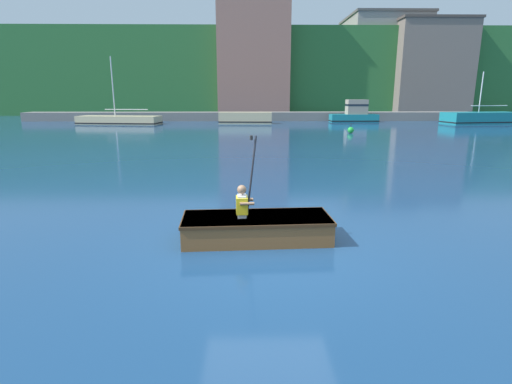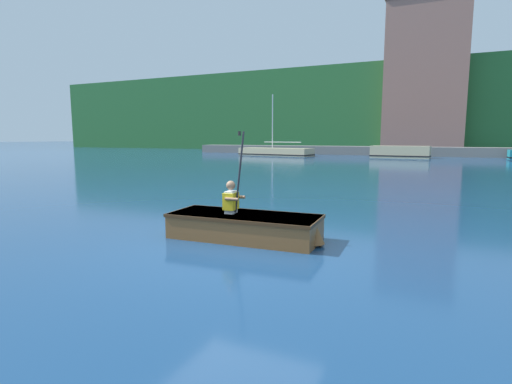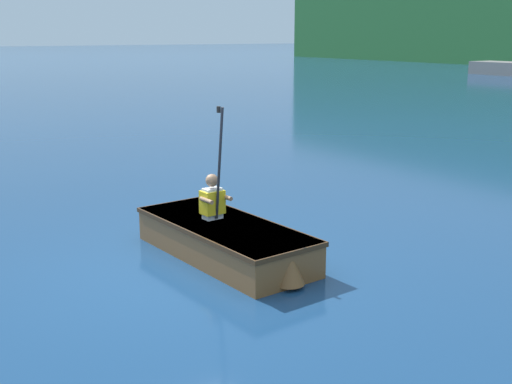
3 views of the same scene
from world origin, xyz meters
TOP-DOWN VIEW (x-y plane):
  - ground_plane at (0.00, 0.00)m, footprint 300.00×300.00m
  - rowboat_foreground at (-0.16, 0.68)m, footprint 2.92×1.25m
  - person_paddler at (-0.47, 0.66)m, footprint 0.40×0.37m

SIDE VIEW (x-z plane):
  - ground_plane at x=0.00m, z-range 0.00..0.00m
  - rowboat_foreground at x=-0.16m, z-range 0.03..0.49m
  - person_paddler at x=-0.47m, z-range -0.01..1.50m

